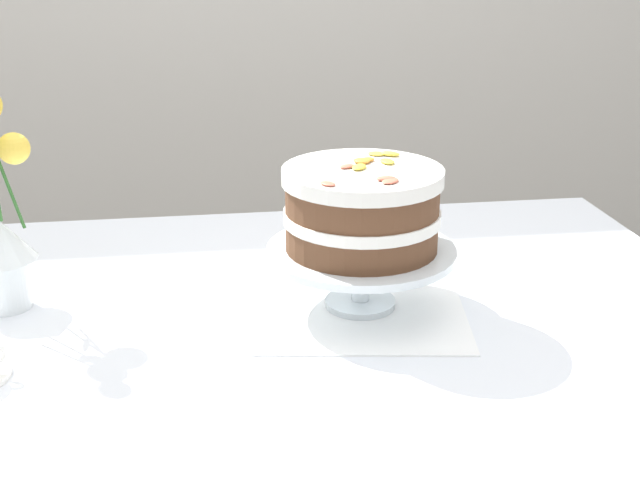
% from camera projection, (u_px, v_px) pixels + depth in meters
% --- Properties ---
extents(dining_table, '(1.40, 1.00, 0.74)m').
position_uv_depth(dining_table, '(295.00, 375.00, 1.25)').
color(dining_table, white).
rests_on(dining_table, ground).
extents(linen_napkin, '(0.36, 0.36, 0.00)m').
position_uv_depth(linen_napkin, '(360.00, 306.00, 1.27)').
color(linen_napkin, white).
rests_on(linen_napkin, dining_table).
extents(cake_stand, '(0.29, 0.29, 0.10)m').
position_uv_depth(cake_stand, '(361.00, 258.00, 1.24)').
color(cake_stand, silver).
rests_on(cake_stand, linen_napkin).
extents(layer_cake, '(0.24, 0.24, 0.13)m').
position_uv_depth(layer_cake, '(362.00, 208.00, 1.22)').
color(layer_cake, brown).
rests_on(layer_cake, cake_stand).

